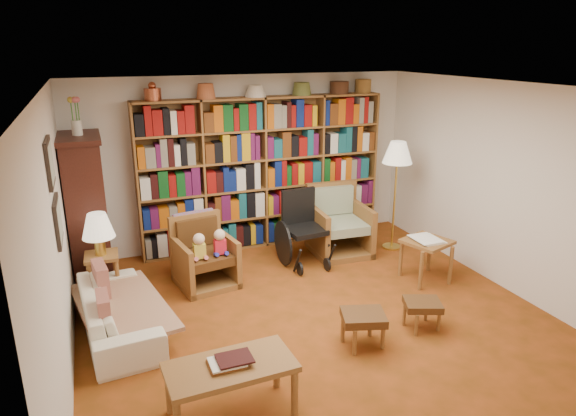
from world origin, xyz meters
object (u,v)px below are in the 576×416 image
armchair_sage (337,226)px  wheelchair (302,230)px  floor_lamp (397,157)px  sofa (118,311)px  coffee_table (230,371)px  footstool_b (422,306)px  armchair_leather (204,255)px  side_table_lamp (103,267)px  side_table_papers (427,247)px  footstool_a (363,319)px

armchair_sage → wheelchair: bearing=-162.5°
wheelchair → floor_lamp: (1.45, -0.02, 0.92)m
sofa → coffee_table: 1.84m
sofa → floor_lamp: bearing=-80.9°
sofa → footstool_b: size_ratio=3.60×
armchair_sage → armchair_leather: bearing=-170.7°
side_table_lamp → coffee_table: (0.87, -2.50, 0.01)m
wheelchair → side_table_papers: (1.24, -1.11, -0.00)m
sofa → coffee_table: coffee_table is taller
armchair_leather → floor_lamp: 3.03m
armchair_sage → coffee_table: (-2.37, -2.87, 0.05)m
armchair_leather → wheelchair: 1.41m
footstool_a → footstool_b: footstool_a is taller
armchair_sage → footstool_a: size_ratio=1.90×
footstool_b → armchair_leather: bearing=134.2°
armchair_sage → coffee_table: bearing=-129.5°
wheelchair → armchair_sage: bearing=17.5°
wheelchair → footstool_a: bearing=-96.4°
side_table_papers → wheelchair: bearing=138.1°
side_table_lamp → armchair_leather: (1.21, 0.04, -0.06)m
side_table_lamp → footstool_a: (2.37, -1.98, -0.12)m
floor_lamp → footstool_b: (-0.94, -2.08, -1.12)m
coffee_table → floor_lamp: bearing=39.8°
coffee_table → wheelchair: bearing=57.0°
footstool_b → side_table_papers: bearing=53.0°
side_table_lamp → coffee_table: size_ratio=0.55×
coffee_table → armchair_leather: bearing=82.4°
armchair_leather → coffee_table: bearing=-97.6°
side_table_lamp → floor_lamp: 4.17m
side_table_lamp → side_table_papers: size_ratio=0.87×
side_table_lamp → side_table_papers: (3.85, -0.94, 0.05)m
footstool_b → footstool_a: bearing=-175.2°
armchair_leather → coffee_table: 2.56m
armchair_leather → wheelchair: bearing=5.5°
footstool_a → coffee_table: (-1.50, -0.52, 0.12)m
side_table_papers → footstool_b: bearing=-127.0°
floor_lamp → footstool_a: bearing=-128.3°
armchair_leather → footstool_b: armchair_leather is taller
armchair_leather → floor_lamp: bearing=2.4°
sofa → side_table_lamp: bearing=1.9°
coffee_table → armchair_sage: bearing=50.5°
wheelchair → floor_lamp: 1.71m
floor_lamp → coffee_table: (-3.19, -2.66, -0.96)m
armchair_sage → footstool_b: (-0.13, -2.29, -0.11)m
side_table_papers → footstool_a: 1.82m
side_table_lamp → sofa: bearing=-83.2°
armchair_sage → coffee_table: size_ratio=0.93×
sofa → armchair_sage: bearing=-73.9°
wheelchair → side_table_papers: 1.67m
side_table_lamp → wheelchair: size_ratio=0.56×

